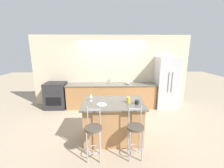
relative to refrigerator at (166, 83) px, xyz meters
The scene contains 14 objects.
ground_plane 2.30m from the refrigerator, behind, with size 18.00×18.00×0.00m, color tan.
wall_back 2.14m from the refrigerator, 169.48° to the left, with size 6.00×0.07×2.70m.
back_counter 2.13m from the refrigerator, behind, with size 3.33×0.69×0.91m.
sink_faucet 2.08m from the refrigerator, behind, with size 0.02×0.13×0.22m.
kitchen_island 2.95m from the refrigerator, 135.42° to the right, with size 1.47×0.99×0.96m.
refrigerator is the anchor object (origin of this frame).
oven_range 4.17m from the refrigerator, behind, with size 0.75×0.69×0.97m.
bar_stool_near 3.73m from the refrigerator, 132.18° to the right, with size 0.34×0.34×1.09m.
bar_stool_far 3.22m from the refrigerator, 121.16° to the right, with size 0.34×0.34×1.09m.
dinner_plate 3.21m from the refrigerator, 137.05° to the right, with size 0.23×0.23×0.02m.
wine_glass 3.25m from the refrigerator, 143.70° to the right, with size 0.08×0.08×0.18m.
coffee_mug 2.66m from the refrigerator, 125.13° to the right, with size 0.12×0.09×0.10m.
tumbler_cup 2.69m from the refrigerator, 129.61° to the right, with size 0.09×0.09×0.13m.
pumpkin_decoration 1.47m from the refrigerator, behind, with size 0.17×0.17×0.15m.
Camera 1 is at (-0.14, -5.09, 2.23)m, focal length 24.00 mm.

